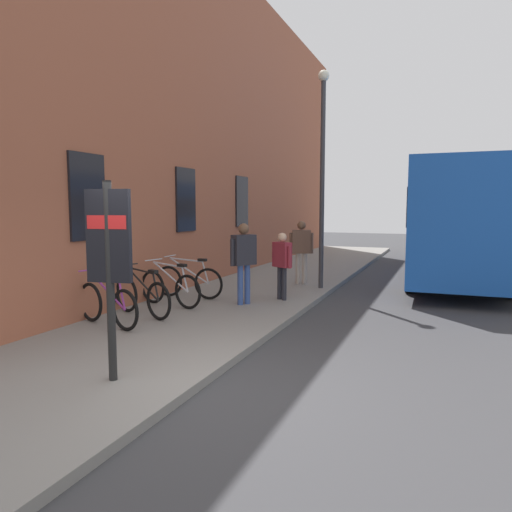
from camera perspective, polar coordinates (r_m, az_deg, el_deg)
name	(u,v)px	position (r m, az deg, el deg)	size (l,w,h in m)	color
ground	(365,303)	(11.17, 13.25, -5.58)	(60.00, 60.00, 0.00)	#38383A
sidewalk_pavement	(282,281)	(13.74, 3.19, -3.04)	(24.00, 3.50, 0.12)	gray
station_facade	(232,129)	(15.47, -2.91, 15.31)	(22.00, 0.65, 9.45)	#9E563D
bicycle_leaning_wall	(107,304)	(8.63, -17.75, -5.66)	(0.65, 1.71, 0.97)	black
bicycle_far_end	(142,296)	(9.24, -13.76, -4.79)	(0.71, 1.69, 0.97)	black
bicycle_beside_lamp	(170,288)	(10.04, -10.49, -3.87)	(0.57, 1.74, 0.97)	black
bicycle_nearest_sign	(189,281)	(10.88, -8.26, -3.07)	(0.48, 1.77, 0.97)	black
transit_info_sign	(109,249)	(5.76, -17.55, 0.84)	(0.18, 0.56, 2.40)	black
city_bus	(458,217)	(15.96, 23.50, 4.44)	(10.55, 2.82, 3.35)	#1951B2
pedestrian_crossing_street	(244,255)	(9.97, -1.52, 0.11)	(0.57, 0.49, 1.75)	#334C8C
pedestrian_near_bus	(282,259)	(10.50, 3.21, -0.37)	(0.40, 0.52, 1.52)	#26262D
pedestrian_by_facade	(301,246)	(12.73, 5.57, 1.26)	(0.40, 0.62, 1.72)	#B2A599
street_lamp	(322,162)	(12.15, 8.14, 11.32)	(0.28, 0.28, 5.49)	#333338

